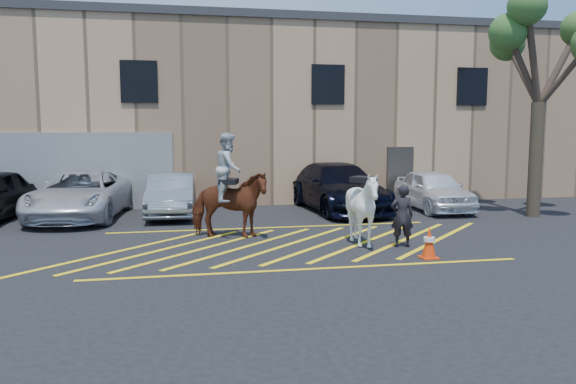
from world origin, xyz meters
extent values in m
plane|color=black|center=(0.00, 0.00, 0.00)|extent=(90.00, 90.00, 0.00)
imported|color=silver|center=(-5.85, 5.13, 0.78)|extent=(3.15, 5.83, 1.55)
imported|color=gray|center=(-2.94, 5.18, 0.71)|extent=(1.67, 4.37, 1.42)
imported|color=black|center=(2.93, 5.19, 0.84)|extent=(2.79, 5.97, 1.68)
imported|color=white|center=(6.33, 4.64, 0.73)|extent=(1.83, 4.33, 1.46)
imported|color=black|center=(2.77, -1.06, 0.78)|extent=(0.64, 0.48, 1.57)
cube|color=tan|center=(0.00, 12.00, 3.50)|extent=(32.00, 10.00, 7.00)
cube|color=#2D2D30|center=(0.00, 12.00, 7.15)|extent=(32.20, 10.20, 0.30)
cube|color=black|center=(-4.00, 6.96, 4.60)|extent=(1.30, 0.08, 1.50)
cube|color=black|center=(3.00, 6.96, 4.60)|extent=(1.30, 0.08, 1.50)
cube|color=black|center=(9.00, 6.96, 4.60)|extent=(1.30, 0.08, 1.50)
cube|color=#38332D|center=(6.00, 6.96, 1.10)|extent=(1.10, 0.08, 2.20)
cube|color=yellow|center=(-4.20, -0.30, 0.01)|extent=(4.20, 4.20, 0.01)
cube|color=yellow|center=(-3.15, -0.30, 0.01)|extent=(4.20, 4.20, 0.01)
cube|color=yellow|center=(-2.10, -0.30, 0.01)|extent=(4.20, 4.20, 0.01)
cube|color=yellow|center=(-1.05, -0.30, 0.01)|extent=(4.20, 4.20, 0.01)
cube|color=yellow|center=(0.00, -0.30, 0.01)|extent=(4.20, 4.20, 0.01)
cube|color=yellow|center=(1.05, -0.30, 0.01)|extent=(4.20, 4.20, 0.01)
cube|color=yellow|center=(2.10, -0.30, 0.01)|extent=(4.20, 4.20, 0.01)
cube|color=yellow|center=(3.15, -0.30, 0.01)|extent=(4.20, 4.20, 0.01)
cube|color=yellow|center=(4.20, -0.30, 0.01)|extent=(4.20, 4.20, 0.01)
cube|color=yellow|center=(0.00, 2.20, 0.01)|extent=(9.50, 0.12, 0.01)
cube|color=yellow|center=(0.00, -2.80, 0.01)|extent=(9.50, 0.12, 0.01)
imported|color=maroon|center=(-1.37, 0.93, 0.91)|extent=(2.33, 1.54, 1.81)
imported|color=#ADB1B8|center=(-1.37, 0.93, 1.91)|extent=(0.92, 1.06, 1.85)
cube|color=black|center=(-1.37, 0.93, 1.54)|extent=(0.60, 0.67, 0.14)
imported|color=white|center=(1.84, -0.76, 0.95)|extent=(2.30, 2.30, 1.89)
cube|color=black|center=(1.84, -0.76, 1.69)|extent=(0.72, 0.72, 0.14)
cube|color=#EB3809|center=(2.90, -2.34, 0.01)|extent=(0.41, 0.41, 0.03)
cone|color=red|center=(2.90, -2.34, 0.38)|extent=(0.32, 0.32, 0.70)
cylinder|color=white|center=(2.90, -2.34, 0.44)|extent=(0.25, 0.25, 0.10)
cylinder|color=#443929|center=(8.97, 2.59, 1.90)|extent=(0.44, 0.44, 3.80)
cylinder|color=#4C392E|center=(9.75, 2.73, 4.97)|extent=(1.76, 0.51, 2.68)
cylinder|color=#46362A|center=(8.89, 3.45, 4.80)|extent=(0.33, 1.88, 2.34)
cylinder|color=#47362B|center=(8.36, 2.59, 4.85)|extent=(1.40, 0.20, 2.39)
cylinder|color=#4B3A2E|center=(9.30, 1.86, 4.59)|extent=(0.78, 1.62, 1.96)
cylinder|color=#46362A|center=(8.49, 2.32, 5.20)|extent=(1.16, 0.77, 3.11)
sphere|color=#466C2E|center=(8.82, 4.31, 5.91)|extent=(1.20, 1.20, 1.20)
sphere|color=#406F2F|center=(7.74, 2.59, 6.00)|extent=(1.20, 1.20, 1.20)
sphere|color=#466D2E|center=(8.02, 2.04, 6.71)|extent=(1.20, 1.20, 1.20)
camera|label=1|loc=(-2.71, -14.07, 3.00)|focal=35.00mm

